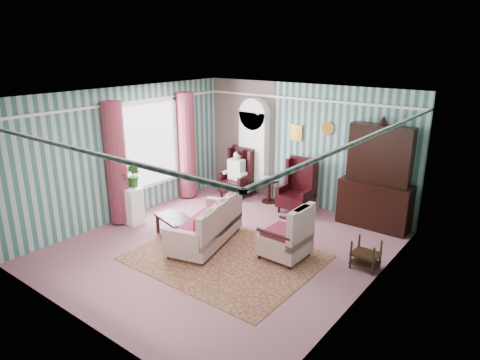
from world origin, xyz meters
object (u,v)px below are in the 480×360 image
Objects in this scene: seated_woman at (237,174)px; round_side_table at (269,191)px; floral_armchair at (285,233)px; nest_table at (366,254)px; bookcase at (254,152)px; dresser_hutch at (377,174)px; wingback_left at (237,173)px; coffee_table at (175,227)px; wingback_right at (296,186)px; plant_stand at (130,205)px; sofa at (205,219)px.

seated_woman is 1.97× the size of round_side_table.
nest_table is at bearing -67.68° from floral_armchair.
dresser_hutch reaches higher than bookcase.
wingback_left is 3.44m from floral_armchair.
seated_woman is 2.75m from coffee_table.
wingback_right is 2.98m from coffee_table.
dresser_hutch is at bearing 4.41° from wingback_left.
floral_armchair is at bearing -37.18° from seated_woman.
dresser_hutch is 2.95× the size of plant_stand.
nest_table is (3.17, -1.70, -0.03)m from round_side_table.
plant_stand is 3.60m from floral_armchair.
wingback_left reaches higher than seated_woman.
plant_stand is at bearing -166.16° from nest_table.
wingback_right is at bearing 47.16° from plant_stand.
dresser_hutch is at bearing -54.62° from sofa.
wingback_right reaches higher than coffee_table.
wingback_left reaches higher than floral_armchair.
floral_armchair is (-0.76, -2.35, -0.70)m from dresser_hutch.
wingback_right is (1.75, 0.00, 0.00)m from wingback_left.
seated_woman is at bearing -122.66° from bookcase.
round_side_table is 2.85m from coffee_table.
floral_armchair is (1.84, -2.23, 0.18)m from round_side_table.
bookcase is at bearing 57.34° from wingback_left.
wingback_left is (-3.50, -0.27, -0.55)m from dresser_hutch.
wingback_left is 1.75m from wingback_right.
wingback_right reaches higher than round_side_table.
wingback_left is 2.31× the size of nest_table.
dresser_hutch is 3.56m from seated_woman.
round_side_table is at bearing 9.46° from seated_woman.
nest_table is 5.02m from plant_stand.
coffee_table is (-0.40, -2.82, -0.09)m from round_side_table.
bookcase is 1.20× the size of sofa.
sofa is (1.20, -2.53, -0.11)m from wingback_left.
sofa is 2.16× the size of coffee_table.
sofa is at bearing -129.38° from dresser_hutch.
coffee_table is at bearing -162.53° from nest_table.
dresser_hutch is 2.11m from nest_table.
bookcase is at bearing 94.69° from coffee_table.
floral_armchair reaches higher than plant_stand.
wingback_right reaches higher than floral_armchair.
sofa is 1.94× the size of floral_armchair.
floral_armchair is 2.33m from coffee_table.
nest_table is 0.56× the size of floral_armchair.
sofa reaches higher than nest_table.
seated_woman is 4.37m from nest_table.
seated_woman is at bearing 159.15° from nest_table.
floral_armchair is at bearing -88.76° from sofa.
seated_woman is at bearing 100.62° from coffee_table.
plant_stand is at bearing 80.99° from sofa.
bookcase is at bearing 45.99° from floral_armchair.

